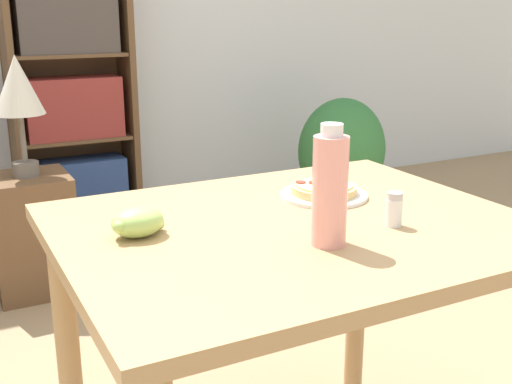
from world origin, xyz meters
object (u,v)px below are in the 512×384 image
Objects in this scene: side_table at (33,234)px; pizza_on_plate at (323,191)px; table_lamp at (18,91)px; bookshelf at (73,104)px; potted_plant_floor at (342,155)px; drink_bottle at (330,189)px; grape_bunch at (137,222)px; salt_shaker at (394,209)px.

pizza_on_plate is at bearing -71.46° from side_table.
table_lamp is at bearing 180.00° from side_table.
bookshelf reaches higher than potted_plant_floor.
drink_bottle is 1.85m from table_lamp.
bookshelf is 2.07× the size of potted_plant_floor.
drink_bottle is at bearing -33.95° from grape_bunch.
side_table is 1.03× the size of table_lamp.
salt_shaker is 0.11× the size of potted_plant_floor.
drink_bottle is 0.48× the size of table_lamp.
pizza_on_plate is 1.62m from table_lamp.
grape_bunch reaches higher than pizza_on_plate.
table_lamp reaches higher than side_table.
pizza_on_plate is at bearing -87.41° from bookshelf.
pizza_on_plate is 0.43× the size of table_lamp.
potted_plant_floor is (1.34, 2.10, -0.44)m from salt_shaker.
side_table is at bearing 90.33° from grape_bunch.
bookshelf is 2.86× the size of table_lamp.
drink_bottle is at bearing -79.46° from side_table.
potted_plant_floor reaches higher than side_table.
drink_bottle is 0.46× the size of side_table.
potted_plant_floor is at bearing 57.51° from salt_shaker.
grape_bunch is 0.49× the size of drink_bottle.
grape_bunch is 2.69m from potted_plant_floor.
drink_bottle is (0.33, -0.22, 0.08)m from grape_bunch.
table_lamp reaches higher than pizza_on_plate.
bookshelf reaches higher than drink_bottle.
table_lamp is (-0.34, 1.82, 0.01)m from drink_bottle.
potted_plant_floor is at bearing 9.47° from side_table.
grape_bunch is 0.23× the size of side_table.
bookshelf reaches higher than table_lamp.
salt_shaker is at bearing -20.46° from grape_bunch.
pizza_on_plate is 0.26m from salt_shaker.
grape_bunch is 0.41m from drink_bottle.
bookshelf reaches higher than grape_bunch.
pizza_on_plate is 2.32m from potted_plant_floor.
salt_shaker is at bearing 8.47° from drink_bottle.
grape_bunch is 0.17× the size of potted_plant_floor.
grape_bunch is 1.68m from side_table.
potted_plant_floor is (1.53, 2.13, -0.52)m from drink_bottle.
salt_shaker reaches higher than side_table.
pizza_on_plate is at bearing 93.17° from salt_shaker.
grape_bunch is 1.58× the size of salt_shaker.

